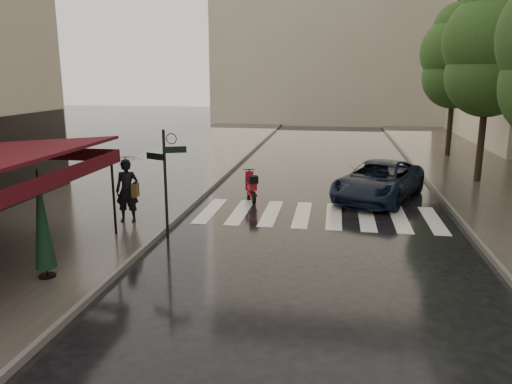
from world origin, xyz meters
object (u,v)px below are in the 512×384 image
(scooter, at_px, (251,187))
(parked_car, at_px, (379,181))
(parasol_back, at_px, (42,221))
(pedestrian_with_umbrella, at_px, (126,167))

(scooter, bearing_deg, parked_car, -8.03)
(parked_car, xyz_separation_m, parasol_back, (-7.96, -8.98, 0.73))
(pedestrian_with_umbrella, distance_m, parked_car, 9.19)
(pedestrian_with_umbrella, height_order, parasol_back, pedestrian_with_umbrella)
(pedestrian_with_umbrella, height_order, scooter, pedestrian_with_umbrella)
(parked_car, height_order, parasol_back, parasol_back)
(pedestrian_with_umbrella, relative_size, parked_car, 0.51)
(scooter, relative_size, parasol_back, 0.63)
(parked_car, bearing_deg, pedestrian_with_umbrella, -127.92)
(parasol_back, bearing_deg, parked_car, 48.46)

